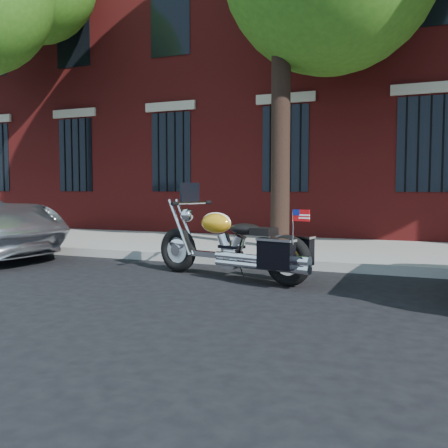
% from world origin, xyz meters
% --- Properties ---
extents(ground, '(120.00, 120.00, 0.00)m').
position_xyz_m(ground, '(0.00, 0.00, 0.00)').
color(ground, black).
rests_on(ground, ground).
extents(curb, '(40.00, 0.16, 0.15)m').
position_xyz_m(curb, '(0.00, 1.38, 0.07)').
color(curb, gray).
rests_on(curb, ground).
extents(sidewalk, '(40.00, 3.60, 0.15)m').
position_xyz_m(sidewalk, '(0.00, 3.26, 0.07)').
color(sidewalk, gray).
rests_on(sidewalk, ground).
extents(building, '(26.00, 10.08, 12.00)m').
position_xyz_m(building, '(0.00, 10.06, 6.00)').
color(building, maroon).
rests_on(building, ground).
extents(motorcycle, '(2.54, 1.18, 1.35)m').
position_xyz_m(motorcycle, '(0.67, 0.13, 0.46)').
color(motorcycle, black).
rests_on(motorcycle, ground).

